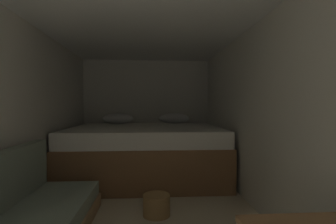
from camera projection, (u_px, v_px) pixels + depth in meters
The scene contains 6 objects.
wall_back at pixel (147, 112), 5.14m from camera, with size 2.59×0.05×2.07m, color silver.
wall_left at pixel (1, 119), 2.30m from camera, with size 0.05×5.47×2.07m, color silver.
wall_right at pixel (273, 118), 2.47m from camera, with size 0.05×5.47×2.07m, color silver.
ceiling_slab at pixel (141, 5), 2.36m from camera, with size 2.59×5.47×0.05m, color white.
bed at pixel (146, 151), 4.15m from camera, with size 2.37×1.90×1.02m.
wicker_basket at pixel (157, 205), 2.68m from camera, with size 0.29×0.29×0.22m.
Camera 1 is at (0.09, -0.26, 1.16)m, focal length 27.23 mm.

